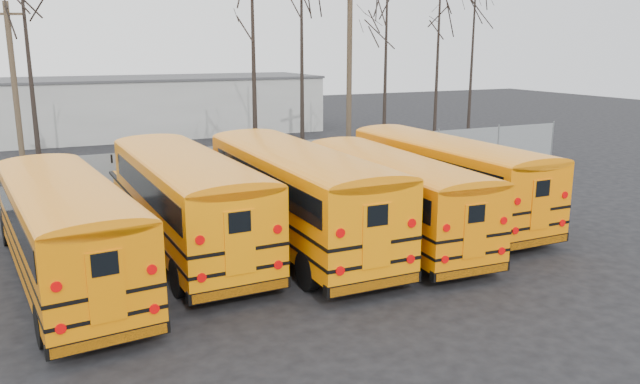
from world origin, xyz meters
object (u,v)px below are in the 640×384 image
bus_b (184,193)px  utility_pole_left (15,93)px  bus_e (443,171)px  bus_c (294,187)px  bus_a (65,223)px  bus_d (390,189)px  utility_pole_right (349,72)px

bus_b → utility_pole_left: size_ratio=1.40×
bus_e → utility_pole_left: 19.26m
bus_c → bus_a: bearing=-174.1°
bus_d → bus_c: bearing=169.1°
utility_pole_left → utility_pole_right: bearing=21.6°
bus_a → bus_e: bearing=0.2°
bus_c → utility_pole_left: (-7.81, 13.60, 2.29)m
bus_b → utility_pole_left: 13.64m
bus_b → utility_pole_right: size_ratio=1.20×
bus_e → utility_pole_left: utility_pole_left is taller
bus_a → utility_pole_right: 21.39m
bus_c → utility_pole_left: bearing=120.1°
bus_e → bus_b: bearing=177.8°
bus_a → bus_c: size_ratio=0.93×
bus_b → utility_pole_left: utility_pole_left is taller
bus_b → bus_c: 3.44m
utility_pole_right → bus_b: bearing=-149.5°
bus_c → bus_d: size_ratio=1.11×
bus_b → utility_pole_left: bearing=108.0°
bus_d → bus_b: bearing=168.0°
bus_b → utility_pole_left: (-4.51, 12.66, 2.35)m
bus_e → utility_pole_right: size_ratio=1.16×
utility_pole_left → utility_pole_right: 16.84m
bus_a → bus_b: 3.91m
bus_a → bus_e: bus_e is taller
bus_a → utility_pole_left: 14.53m
bus_c → bus_d: (3.09, -0.76, -0.20)m
bus_b → bus_c: bearing=-17.5°
bus_b → bus_e: size_ratio=1.04×
bus_e → utility_pole_left: size_ratio=1.35×
bus_a → bus_b: bearing=19.1°
bus_b → bus_c: (3.31, -0.94, 0.05)m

